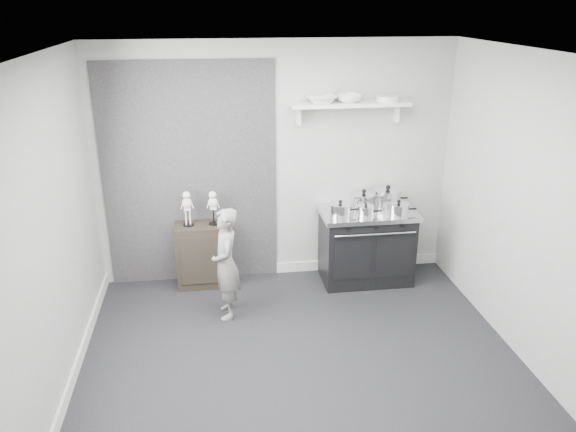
# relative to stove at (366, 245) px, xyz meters

# --- Properties ---
(ground) EXTENTS (4.00, 4.00, 0.00)m
(ground) POSITION_rel_stove_xyz_m (-1.00, -1.48, -0.43)
(ground) COLOR black
(ground) RESTS_ON ground
(room_shell) EXTENTS (4.02, 3.62, 2.71)m
(room_shell) POSITION_rel_stove_xyz_m (-1.09, -1.33, 1.21)
(room_shell) COLOR #A1A19F
(room_shell) RESTS_ON ground
(wall_shelf) EXTENTS (1.30, 0.26, 0.24)m
(wall_shelf) POSITION_rel_stove_xyz_m (-0.20, 0.20, 1.58)
(wall_shelf) COLOR white
(wall_shelf) RESTS_ON room_shell
(stove) EXTENTS (1.07, 0.67, 0.85)m
(stove) POSITION_rel_stove_xyz_m (0.00, 0.00, 0.00)
(stove) COLOR black
(stove) RESTS_ON ground
(side_cabinet) EXTENTS (0.57, 0.33, 0.74)m
(side_cabinet) POSITION_rel_stove_xyz_m (-1.87, 0.13, -0.06)
(side_cabinet) COLOR black
(side_cabinet) RESTS_ON ground
(child) EXTENTS (0.30, 0.44, 1.17)m
(child) POSITION_rel_stove_xyz_m (-1.62, -0.58, 0.16)
(child) COLOR slate
(child) RESTS_ON ground
(pot_front_left) EXTENTS (0.32, 0.24, 0.18)m
(pot_front_left) POSITION_rel_stove_xyz_m (-0.35, -0.10, 0.50)
(pot_front_left) COLOR silver
(pot_front_left) RESTS_ON stove
(pot_back_left) EXTENTS (0.38, 0.29, 0.20)m
(pot_back_left) POSITION_rel_stove_xyz_m (-0.01, 0.15, 0.50)
(pot_back_left) COLOR silver
(pot_back_left) RESTS_ON stove
(pot_back_right) EXTENTS (0.40, 0.31, 0.26)m
(pot_back_right) POSITION_rel_stove_xyz_m (0.25, 0.11, 0.53)
(pot_back_right) COLOR silver
(pot_back_right) RESTS_ON stove
(pot_front_right) EXTENTS (0.32, 0.24, 0.17)m
(pot_front_right) POSITION_rel_stove_xyz_m (0.30, -0.16, 0.49)
(pot_front_right) COLOR silver
(pot_front_right) RESTS_ON stove
(pot_front_center) EXTENTS (0.27, 0.18, 0.15)m
(pot_front_center) POSITION_rel_stove_xyz_m (-0.07, -0.16, 0.48)
(pot_front_center) COLOR silver
(pot_front_center) RESTS_ON stove
(skeleton_full) EXTENTS (0.13, 0.08, 0.46)m
(skeleton_full) POSITION_rel_stove_xyz_m (-2.00, 0.13, 0.54)
(skeleton_full) COLOR silver
(skeleton_full) RESTS_ON side_cabinet
(skeleton_torso) EXTENTS (0.12, 0.08, 0.44)m
(skeleton_torso) POSITION_rel_stove_xyz_m (-1.72, 0.13, 0.53)
(skeleton_torso) COLOR silver
(skeleton_torso) RESTS_ON side_cabinet
(bowl_large) EXTENTS (0.33, 0.33, 0.08)m
(bowl_large) POSITION_rel_stove_xyz_m (-0.52, 0.19, 1.65)
(bowl_large) COLOR white
(bowl_large) RESTS_ON wall_shelf
(bowl_small) EXTENTS (0.27, 0.27, 0.09)m
(bowl_small) POSITION_rel_stove_xyz_m (-0.22, 0.19, 1.65)
(bowl_small) COLOR white
(bowl_small) RESTS_ON wall_shelf
(plate_stack) EXTENTS (0.24, 0.24, 0.06)m
(plate_stack) POSITION_rel_stove_xyz_m (0.21, 0.19, 1.64)
(plate_stack) COLOR white
(plate_stack) RESTS_ON wall_shelf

